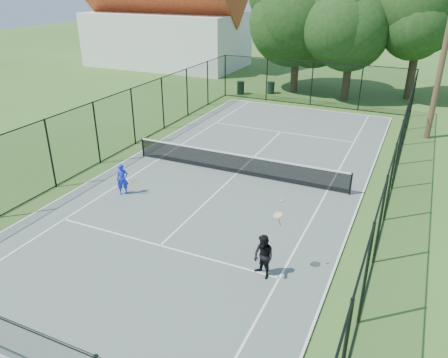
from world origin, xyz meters
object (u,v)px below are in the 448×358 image
at_px(trash_bin_left, 241,88).
at_px(utility_pole, 442,63).
at_px(player_blue, 123,179).
at_px(player_black, 263,256).
at_px(trash_bin_right, 271,88).
at_px(tennis_net, 237,163).

relative_size(trash_bin_left, utility_pole, 0.12).
xyz_separation_m(player_blue, player_black, (7.01, -2.72, 0.05)).
bearing_deg(player_blue, trash_bin_right, 90.62).
relative_size(trash_bin_left, trash_bin_right, 1.08).
distance_m(utility_pole, player_blue, 17.20).
bearing_deg(player_black, trash_bin_left, 114.38).
bearing_deg(player_black, utility_pole, 75.52).
bearing_deg(utility_pole, trash_bin_right, 151.70).
relative_size(trash_bin_right, player_black, 0.36).
xyz_separation_m(trash_bin_right, player_blue, (0.20, -18.82, 0.26)).
height_order(trash_bin_right, player_blue, player_blue).
relative_size(utility_pole, player_blue, 6.20).
xyz_separation_m(trash_bin_left, player_black, (9.25, -20.41, 0.27)).
xyz_separation_m(tennis_net, player_black, (3.62, -6.50, 0.18)).
height_order(utility_pole, player_blue, utility_pole).
bearing_deg(player_blue, player_black, -21.23).
bearing_deg(player_black, tennis_net, 119.12).
bearing_deg(utility_pole, player_black, -104.48).
xyz_separation_m(tennis_net, trash_bin_left, (-5.63, 13.91, -0.10)).
distance_m(utility_pole, player_black, 16.35).
height_order(trash_bin_right, player_black, player_black).
xyz_separation_m(trash_bin_left, trash_bin_right, (2.03, 1.13, -0.03)).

